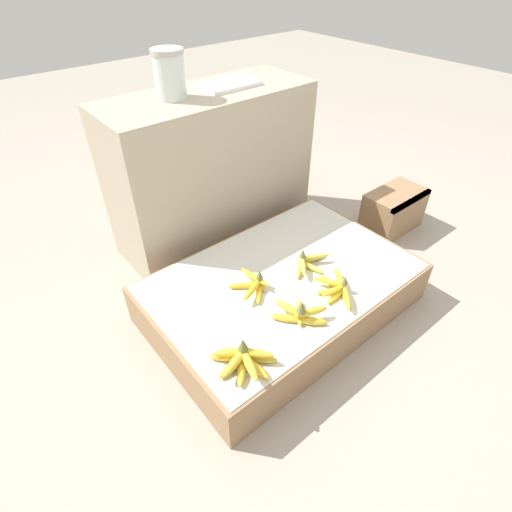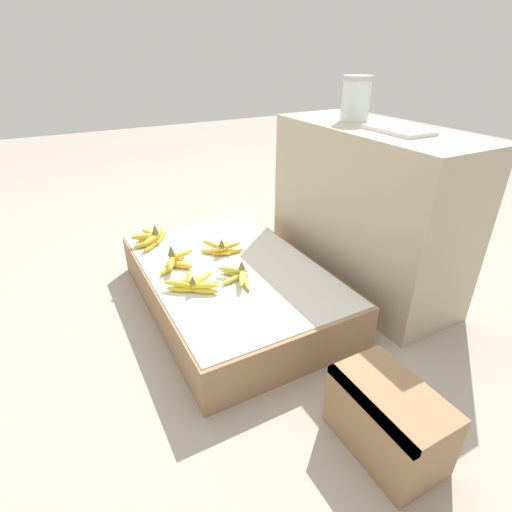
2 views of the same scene
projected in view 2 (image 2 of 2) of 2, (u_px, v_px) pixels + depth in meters
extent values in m
plane|color=#A89E8E|center=(232.00, 303.00, 2.01)|extent=(10.00, 10.00, 0.00)
cube|color=#997551|center=(232.00, 286.00, 1.96)|extent=(1.18, 0.78, 0.20)
cube|color=silver|center=(231.00, 267.00, 1.91)|extent=(1.14, 0.75, 0.00)
cube|color=tan|center=(365.00, 210.00, 2.02)|extent=(1.07, 0.42, 0.82)
cube|color=#997551|center=(388.00, 419.00, 1.24)|extent=(0.36, 0.22, 0.24)
cube|color=brown|center=(369.00, 407.00, 1.15)|extent=(0.36, 0.02, 0.02)
ellipsoid|color=gold|center=(160.00, 237.00, 2.16)|extent=(0.13, 0.12, 0.03)
ellipsoid|color=gold|center=(153.00, 238.00, 2.15)|extent=(0.15, 0.05, 0.03)
ellipsoid|color=gold|center=(148.00, 240.00, 2.13)|extent=(0.12, 0.13, 0.03)
ellipsoid|color=gold|center=(147.00, 244.00, 2.10)|extent=(0.04, 0.15, 0.03)
ellipsoid|color=gold|center=(152.00, 245.00, 2.08)|extent=(0.12, 0.13, 0.03)
ellipsoid|color=gold|center=(158.00, 233.00, 2.14)|extent=(0.14, 0.11, 0.03)
ellipsoid|color=gold|center=(150.00, 233.00, 2.14)|extent=(0.15, 0.08, 0.03)
ellipsoid|color=gold|center=(145.00, 237.00, 2.10)|extent=(0.07, 0.15, 0.03)
ellipsoid|color=gold|center=(152.00, 239.00, 2.08)|extent=(0.12, 0.13, 0.03)
cone|color=olive|center=(155.00, 229.00, 2.09)|extent=(0.04, 0.04, 0.05)
ellipsoid|color=gold|center=(169.00, 267.00, 1.87)|extent=(0.11, 0.12, 0.03)
ellipsoid|color=gold|center=(180.00, 265.00, 1.89)|extent=(0.12, 0.12, 0.03)
ellipsoid|color=gold|center=(178.00, 259.00, 1.94)|extent=(0.11, 0.12, 0.03)
ellipsoid|color=gold|center=(171.00, 262.00, 1.85)|extent=(0.14, 0.08, 0.03)
ellipsoid|color=gold|center=(181.00, 255.00, 1.92)|extent=(0.06, 0.14, 0.03)
cone|color=olive|center=(171.00, 250.00, 1.87)|extent=(0.04, 0.04, 0.05)
ellipsoid|color=yellow|center=(204.00, 291.00, 1.70)|extent=(0.09, 0.11, 0.02)
ellipsoid|color=yellow|center=(207.00, 286.00, 1.74)|extent=(0.04, 0.12, 0.02)
ellipsoid|color=yellow|center=(195.00, 283.00, 1.75)|extent=(0.12, 0.08, 0.02)
ellipsoid|color=yellow|center=(188.00, 285.00, 1.74)|extent=(0.12, 0.04, 0.02)
ellipsoid|color=yellow|center=(180.00, 289.00, 1.71)|extent=(0.09, 0.11, 0.02)
ellipsoid|color=yellow|center=(205.00, 286.00, 1.69)|extent=(0.08, 0.12, 0.02)
ellipsoid|color=yellow|center=(203.00, 278.00, 1.75)|extent=(0.08, 0.12, 0.02)
ellipsoid|color=yellow|center=(190.00, 279.00, 1.74)|extent=(0.12, 0.04, 0.02)
ellipsoid|color=yellow|center=(177.00, 284.00, 1.71)|extent=(0.10, 0.11, 0.02)
cone|color=olive|center=(192.00, 279.00, 1.68)|extent=(0.03, 0.03, 0.04)
ellipsoid|color=gold|center=(229.00, 252.00, 2.02)|extent=(0.05, 0.16, 0.03)
ellipsoid|color=gold|center=(224.00, 248.00, 2.06)|extent=(0.15, 0.11, 0.03)
ellipsoid|color=gold|center=(216.00, 252.00, 2.01)|extent=(0.13, 0.14, 0.03)
ellipsoid|color=gold|center=(227.00, 247.00, 2.01)|extent=(0.05, 0.16, 0.03)
ellipsoid|color=gold|center=(214.00, 245.00, 2.03)|extent=(0.16, 0.09, 0.03)
cone|color=olive|center=(222.00, 242.00, 1.98)|extent=(0.03, 0.03, 0.04)
ellipsoid|color=#DBCC4C|center=(235.00, 274.00, 1.83)|extent=(0.13, 0.11, 0.03)
ellipsoid|color=#DBCC4C|center=(235.00, 279.00, 1.79)|extent=(0.06, 0.15, 0.03)
ellipsoid|color=#DBCC4C|center=(245.00, 282.00, 1.77)|extent=(0.15, 0.06, 0.03)
ellipsoid|color=#DBCC4C|center=(233.00, 270.00, 1.81)|extent=(0.11, 0.13, 0.03)
ellipsoid|color=#DBCC4C|center=(242.00, 277.00, 1.75)|extent=(0.14, 0.09, 0.03)
cone|color=olive|center=(242.00, 264.00, 1.79)|extent=(0.03, 0.03, 0.04)
cylinder|color=silver|center=(356.00, 101.00, 1.92)|extent=(0.14, 0.14, 0.18)
cylinder|color=#B7B2A8|center=(358.00, 78.00, 1.87)|extent=(0.14, 0.14, 0.02)
cube|color=white|center=(398.00, 130.00, 1.71)|extent=(0.28, 0.17, 0.02)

